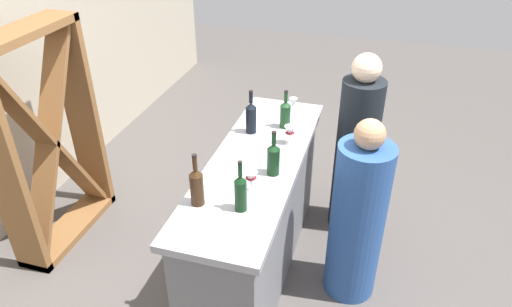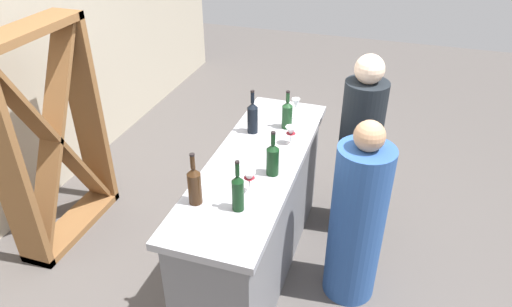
% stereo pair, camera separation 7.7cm
% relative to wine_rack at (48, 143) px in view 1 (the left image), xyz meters
% --- Properties ---
extents(ground_plane, '(12.00, 12.00, 0.00)m').
position_rel_wine_rack_xyz_m(ground_plane, '(0.05, -1.65, -0.88)').
color(ground_plane, '#4C4744').
extents(bar_counter, '(1.93, 0.60, 0.99)m').
position_rel_wine_rack_xyz_m(bar_counter, '(0.05, -1.65, -0.38)').
color(bar_counter, slate).
rests_on(bar_counter, ground).
extents(wine_rack, '(0.98, 0.28, 1.76)m').
position_rel_wine_rack_xyz_m(wine_rack, '(0.00, 0.00, 0.00)').
color(wine_rack, brown).
rests_on(wine_rack, ground).
extents(wine_bottle_leftmost_amber_brown, '(0.08, 0.08, 0.34)m').
position_rel_wine_rack_xyz_m(wine_bottle_leftmost_amber_brown, '(-0.51, -1.46, 0.24)').
color(wine_bottle_leftmost_amber_brown, '#331E0F').
rests_on(wine_bottle_leftmost_amber_brown, bar_counter).
extents(wine_bottle_second_left_dark_green, '(0.07, 0.07, 0.33)m').
position_rel_wine_rack_xyz_m(wine_bottle_second_left_dark_green, '(-0.49, -1.72, 0.24)').
color(wine_bottle_second_left_dark_green, black).
rests_on(wine_bottle_second_left_dark_green, bar_counter).
extents(wine_bottle_center_dark_green, '(0.08, 0.08, 0.31)m').
position_rel_wine_rack_xyz_m(wine_bottle_center_dark_green, '(-0.08, -1.80, 0.23)').
color(wine_bottle_center_dark_green, black).
rests_on(wine_bottle_center_dark_green, bar_counter).
extents(wine_bottle_second_right_near_black, '(0.08, 0.08, 0.34)m').
position_rel_wine_rack_xyz_m(wine_bottle_second_right_near_black, '(0.41, -1.51, 0.24)').
color(wine_bottle_second_right_near_black, black).
rests_on(wine_bottle_second_right_near_black, bar_counter).
extents(wine_bottle_rightmost_olive_green, '(0.08, 0.08, 0.30)m').
position_rel_wine_rack_xyz_m(wine_bottle_rightmost_olive_green, '(0.56, -1.73, 0.22)').
color(wine_bottle_rightmost_olive_green, '#193D1E').
rests_on(wine_bottle_rightmost_olive_green, bar_counter).
extents(wine_glass_near_left, '(0.08, 0.08, 0.14)m').
position_rel_wine_rack_xyz_m(wine_glass_near_left, '(0.33, -1.82, 0.21)').
color(wine_glass_near_left, white).
rests_on(wine_glass_near_left, bar_counter).
extents(wine_glass_near_center, '(0.07, 0.07, 0.16)m').
position_rel_wine_rack_xyz_m(wine_glass_near_center, '(0.74, -1.75, 0.22)').
color(wine_glass_near_center, white).
rests_on(wine_glass_near_center, bar_counter).
extents(wine_glass_near_right, '(0.08, 0.08, 0.15)m').
position_rel_wine_rack_xyz_m(wine_glass_near_right, '(-0.31, -1.72, 0.21)').
color(wine_glass_near_right, white).
rests_on(wine_glass_near_right, bar_counter).
extents(person_left_guest, '(0.42, 0.42, 1.55)m').
position_rel_wine_rack_xyz_m(person_left_guest, '(0.79, -2.27, -0.16)').
color(person_left_guest, black).
rests_on(person_left_guest, ground).
extents(person_center_guest, '(0.45, 0.45, 1.40)m').
position_rel_wine_rack_xyz_m(person_center_guest, '(0.05, -2.37, -0.24)').
color(person_center_guest, '#284C8C').
rests_on(person_center_guest, ground).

